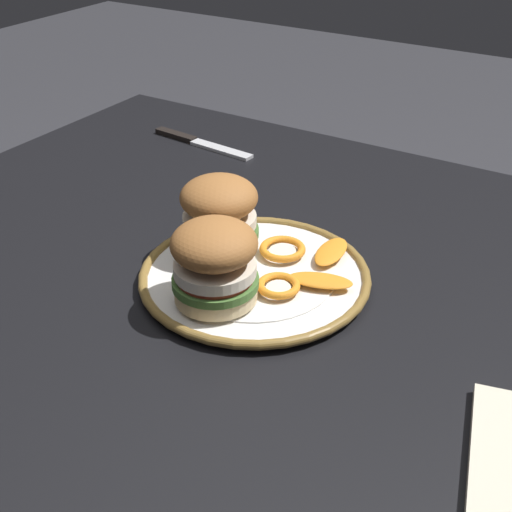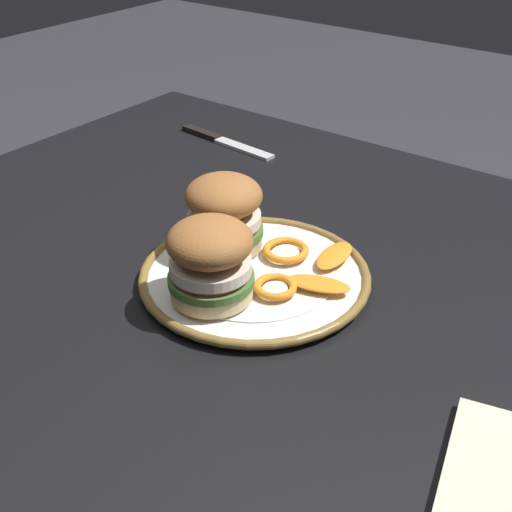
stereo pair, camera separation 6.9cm
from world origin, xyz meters
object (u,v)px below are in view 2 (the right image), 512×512
at_px(dining_table, 266,333).
at_px(sandwich_half_right, 222,213).
at_px(dinner_plate, 256,276).
at_px(table_knife, 220,140).
at_px(sandwich_half_left, 210,259).

relative_size(dining_table, sandwich_half_right, 8.92).
relative_size(dinner_plate, table_knife, 1.33).
height_order(dining_table, table_knife, table_knife).
distance_m(dinner_plate, table_knife, 0.48).
bearing_deg(sandwich_half_right, dining_table, -175.94).
height_order(dinner_plate, table_knife, dinner_plate).
height_order(dining_table, sandwich_half_left, sandwich_half_left).
relative_size(sandwich_half_left, sandwich_half_right, 1.02).
bearing_deg(dining_table, table_knife, -42.69).
relative_size(dinner_plate, sandwich_half_right, 2.16).
distance_m(dining_table, sandwich_half_right, 0.18).
xyz_separation_m(sandwich_half_left, sandwich_half_right, (0.06, -0.09, 0.00)).
bearing_deg(table_knife, dining_table, 137.31).
xyz_separation_m(dining_table, table_knife, (0.34, -0.31, 0.10)).
bearing_deg(sandwich_half_left, table_knife, -51.34).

